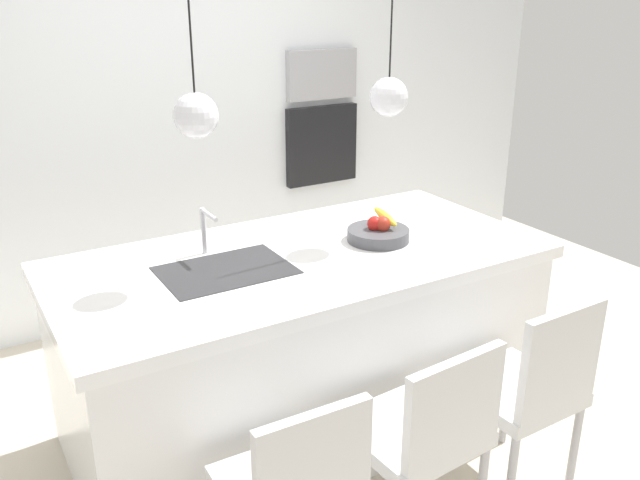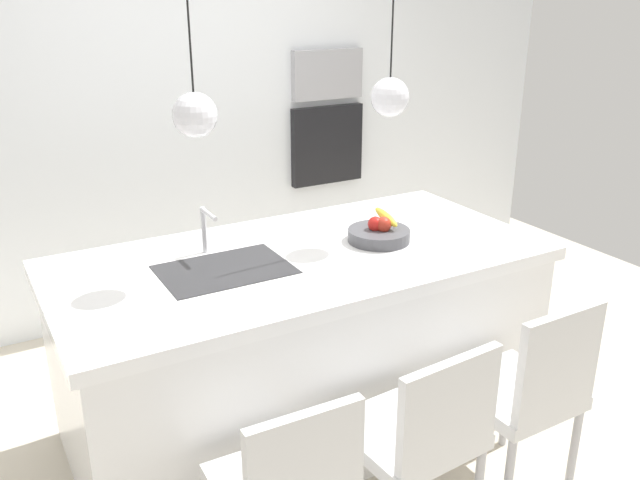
# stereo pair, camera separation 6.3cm
# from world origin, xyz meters

# --- Properties ---
(floor) EXTENTS (6.60, 6.60, 0.00)m
(floor) POSITION_xyz_m (0.00, 0.00, 0.00)
(floor) COLOR beige
(floor) RESTS_ON ground
(back_wall) EXTENTS (6.00, 0.10, 2.60)m
(back_wall) POSITION_xyz_m (0.00, 1.65, 1.30)
(back_wall) COLOR white
(back_wall) RESTS_ON ground
(kitchen_island) EXTENTS (2.27, 1.10, 0.93)m
(kitchen_island) POSITION_xyz_m (0.00, 0.00, 0.47)
(kitchen_island) COLOR white
(kitchen_island) RESTS_ON ground
(sink_basin) EXTENTS (0.56, 0.40, 0.02)m
(sink_basin) POSITION_xyz_m (-0.38, 0.00, 0.92)
(sink_basin) COLOR #2D2D30
(sink_basin) RESTS_ON kitchen_island
(faucet) EXTENTS (0.02, 0.17, 0.22)m
(faucet) POSITION_xyz_m (-0.38, 0.21, 1.07)
(faucet) COLOR silver
(faucet) RESTS_ON kitchen_island
(fruit_bowl) EXTENTS (0.30, 0.30, 0.15)m
(fruit_bowl) POSITION_xyz_m (0.41, -0.04, 0.97)
(fruit_bowl) COLOR #4C4C51
(fruit_bowl) RESTS_ON kitchen_island
(microwave) EXTENTS (0.54, 0.08, 0.34)m
(microwave) POSITION_xyz_m (1.05, 1.58, 1.52)
(microwave) COLOR #9E9EA3
(microwave) RESTS_ON back_wall
(oven) EXTENTS (0.56, 0.08, 0.56)m
(oven) POSITION_xyz_m (1.05, 1.58, 1.02)
(oven) COLOR black
(oven) RESTS_ON back_wall
(chair_middle) EXTENTS (0.50, 0.48, 0.89)m
(chair_middle) POSITION_xyz_m (0.02, -0.90, 0.52)
(chair_middle) COLOR silver
(chair_middle) RESTS_ON ground
(chair_far) EXTENTS (0.45, 0.46, 0.94)m
(chair_far) POSITION_xyz_m (0.57, -0.91, 0.53)
(chair_far) COLOR silver
(chair_far) RESTS_ON ground
(pendant_light_left) EXTENTS (0.18, 0.18, 0.78)m
(pendant_light_left) POSITION_xyz_m (-0.47, 0.00, 1.62)
(pendant_light_left) COLOR silver
(pendant_light_right) EXTENTS (0.18, 0.18, 0.78)m
(pendant_light_right) POSITION_xyz_m (0.47, 0.00, 1.62)
(pendant_light_right) COLOR silver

